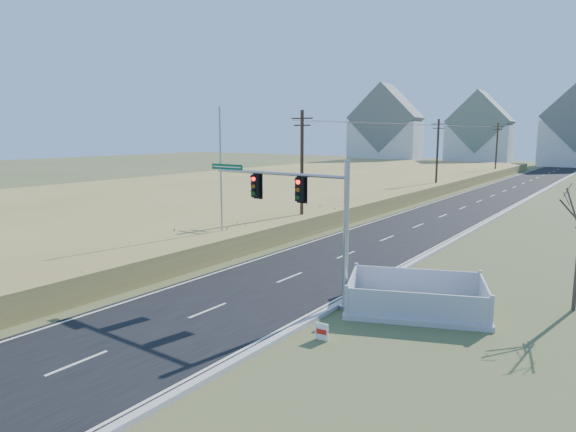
% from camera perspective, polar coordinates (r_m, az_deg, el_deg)
% --- Properties ---
extents(ground, '(260.00, 260.00, 0.00)m').
position_cam_1_polar(ground, '(23.33, -5.47, -9.18)').
color(ground, '#455328').
rests_on(ground, ground).
extents(road, '(8.00, 180.00, 0.06)m').
position_cam_1_polar(road, '(68.76, 22.55, 2.40)').
color(road, black).
rests_on(road, ground).
extents(curb, '(0.30, 180.00, 0.18)m').
position_cam_1_polar(curb, '(68.01, 25.97, 2.16)').
color(curb, '#B2AFA8').
rests_on(curb, ground).
extents(reed_marsh, '(38.00, 110.00, 1.30)m').
position_cam_1_polar(reed_marsh, '(68.91, 0.78, 3.64)').
color(reed_marsh, '#A9914C').
rests_on(reed_marsh, ground).
extents(utility_pole_near, '(1.80, 0.26, 9.00)m').
position_cam_1_polar(utility_pole_near, '(38.17, 1.56, 5.21)').
color(utility_pole_near, '#422D1E').
rests_on(utility_pole_near, ground).
extents(utility_pole_mid, '(1.80, 0.26, 9.00)m').
position_cam_1_polar(utility_pole_mid, '(65.32, 16.25, 6.52)').
color(utility_pole_mid, '#422D1E').
rests_on(utility_pole_mid, ground).
extents(utility_pole_far, '(1.80, 0.26, 9.00)m').
position_cam_1_polar(utility_pole_far, '(94.22, 22.16, 6.93)').
color(utility_pole_far, '#422D1E').
rests_on(utility_pole_far, ground).
extents(condo_nw, '(17.69, 13.38, 19.05)m').
position_cam_1_polar(condo_nw, '(128.04, 10.81, 9.22)').
color(condo_nw, silver).
rests_on(condo_nw, ground).
extents(condo_nnw, '(14.93, 11.17, 17.03)m').
position_cam_1_polar(condo_nnw, '(128.97, 20.50, 8.46)').
color(condo_nnw, silver).
rests_on(condo_nnw, ground).
extents(traffic_signal_mast, '(7.88, 0.56, 6.27)m').
position_cam_1_polar(traffic_signal_mast, '(22.12, 2.41, 0.35)').
color(traffic_signal_mast, '#9EA0A5').
rests_on(traffic_signal_mast, ground).
extents(fence_enclosure, '(6.75, 5.72, 1.30)m').
position_cam_1_polar(fence_enclosure, '(22.49, 14.02, -9.42)').
color(fence_enclosure, '#B7B5AD').
rests_on(fence_enclosure, ground).
extents(open_sign, '(0.50, 0.10, 0.62)m').
position_cam_1_polar(open_sign, '(18.83, 3.77, -12.69)').
color(open_sign, white).
rests_on(open_sign, ground).
extents(flagpole, '(0.40, 0.40, 8.92)m').
position_cam_1_polar(flagpole, '(32.00, -7.43, 2.34)').
color(flagpole, '#B7B5AD').
rests_on(flagpole, ground).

